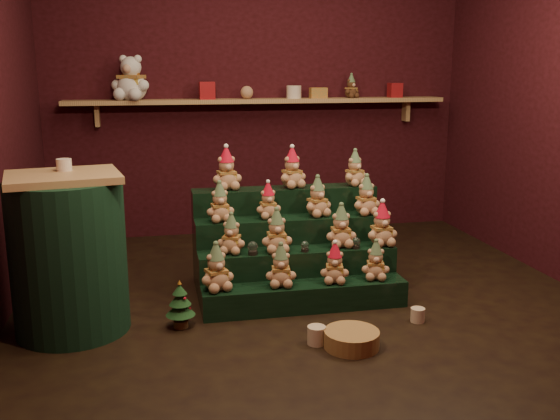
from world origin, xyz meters
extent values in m
plane|color=black|center=(0.00, 0.00, 0.00)|extent=(4.00, 4.00, 0.00)
cube|color=black|center=(0.00, 2.05, 1.40)|extent=(4.00, 0.10, 2.80)
cube|color=black|center=(0.00, -2.05, 1.40)|extent=(4.00, 0.10, 2.80)
cube|color=tan|center=(0.00, 1.87, 1.30)|extent=(3.60, 0.26, 0.04)
cube|color=tan|center=(-1.50, 1.94, 1.18)|extent=(0.04, 0.12, 0.20)
cube|color=tan|center=(1.50, 1.94, 1.18)|extent=(0.04, 0.12, 0.20)
cube|color=black|center=(-0.05, -0.14, 0.09)|extent=(1.40, 0.22, 0.18)
cube|color=black|center=(-0.05, 0.08, 0.18)|extent=(1.40, 0.22, 0.36)
cube|color=black|center=(-0.05, 0.30, 0.27)|extent=(1.40, 0.22, 0.54)
cube|color=black|center=(-0.05, 0.52, 0.36)|extent=(1.40, 0.22, 0.72)
cylinder|color=black|center=(-0.38, 0.02, 0.37)|extent=(0.07, 0.07, 0.03)
sphere|color=white|center=(-0.38, 0.02, 0.42)|extent=(0.07, 0.07, 0.07)
cylinder|color=black|center=(-0.02, 0.02, 0.37)|extent=(0.05, 0.05, 0.02)
sphere|color=white|center=(-0.02, 0.02, 0.41)|extent=(0.06, 0.06, 0.06)
cylinder|color=black|center=(0.35, 0.02, 0.37)|extent=(0.06, 0.06, 0.02)
sphere|color=white|center=(0.35, 0.02, 0.41)|extent=(0.06, 0.06, 0.06)
cube|color=tan|center=(-1.56, -0.17, 0.97)|extent=(0.74, 0.65, 0.04)
cylinder|color=black|center=(-1.56, -0.17, 0.48)|extent=(0.69, 0.69, 0.95)
cylinder|color=beige|center=(-1.56, -0.07, 1.03)|extent=(0.09, 0.09, 0.07)
cylinder|color=#4D351B|center=(-0.90, -0.27, 0.02)|extent=(0.09, 0.09, 0.05)
cone|color=#133415|center=(-0.90, -0.27, 0.13)|extent=(0.19, 0.19, 0.09)
cone|color=#133415|center=(-0.90, -0.27, 0.20)|extent=(0.14, 0.14, 0.08)
cone|color=#133415|center=(-0.90, -0.27, 0.26)|extent=(0.09, 0.09, 0.07)
cone|color=orange|center=(-0.90, -0.27, 0.30)|extent=(0.03, 0.03, 0.03)
cylinder|color=beige|center=(-0.12, -0.68, 0.06)|extent=(0.11, 0.11, 0.11)
cylinder|color=beige|center=(0.61, -0.49, 0.05)|extent=(0.09, 0.09, 0.09)
cylinder|color=olive|center=(0.07, -0.77, 0.05)|extent=(0.33, 0.33, 0.10)
cube|color=maroon|center=(-0.50, 1.85, 1.40)|extent=(0.14, 0.14, 0.16)
cylinder|color=beige|center=(0.32, 1.85, 1.38)|extent=(0.14, 0.14, 0.12)
cube|color=maroon|center=(1.34, 1.85, 1.39)|extent=(0.12, 0.12, 0.14)
sphere|color=tan|center=(-0.13, 1.85, 1.38)|extent=(0.12, 0.12, 0.12)
cube|color=#D55D1E|center=(0.56, 1.85, 1.37)|extent=(0.16, 0.10, 0.10)
camera|label=1|loc=(-1.03, -4.01, 1.61)|focal=40.00mm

